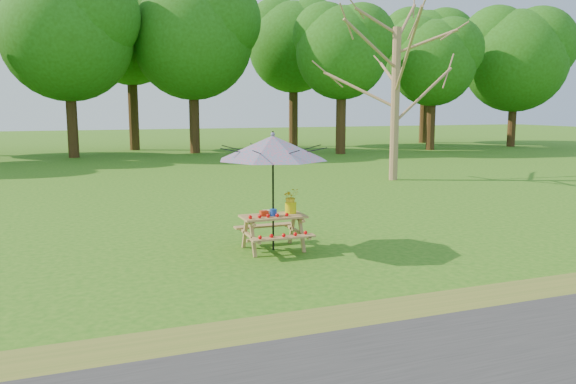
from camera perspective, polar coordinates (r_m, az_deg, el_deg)
name	(u,v)px	position (r m, az deg, el deg)	size (l,w,h in m)	color
ground	(292,263)	(9.87, 0.44, -7.21)	(120.00, 120.00, 0.00)	#276513
drygrass_strip	(371,319)	(7.46, 8.39, -12.63)	(120.00, 1.20, 0.01)	olive
treeline	(139,3)	(31.49, -14.88, 18.09)	(60.00, 12.00, 16.00)	#21530E
picnic_table	(273,233)	(10.66, -1.51, -4.20)	(1.20, 1.32, 0.67)	#A5714A
patio_umbrella	(273,148)	(10.42, -1.55, 4.53)	(2.32, 2.32, 2.25)	black
produce_bins	(269,213)	(10.58, -1.97, -2.11)	(0.30, 0.38, 0.13)	red
tomatoes_row	(269,216)	(10.37, -1.98, -2.43)	(0.77, 0.13, 0.07)	red
flower_bucket	(291,200)	(10.76, 0.28, -0.81)	(0.31, 0.28, 0.49)	#D9D40B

